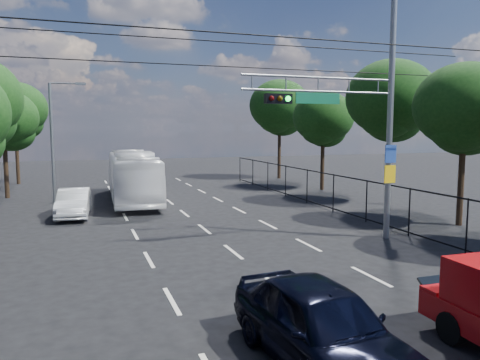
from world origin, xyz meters
name	(u,v)px	position (x,y,z in m)	size (l,w,h in m)	color
ground	(361,353)	(0.00, 0.00, 0.00)	(120.00, 120.00, 0.00)	black
lane_markings	(194,221)	(0.00, 14.00, 0.01)	(6.12, 38.00, 0.01)	beige
signal_mast	(364,106)	(5.28, 7.99, 5.24)	(6.43, 0.39, 9.50)	slate
streetlight_left	(55,136)	(-6.33, 22.00, 3.94)	(2.09, 0.22, 7.08)	slate
utility_wires	(226,49)	(0.00, 8.83, 7.23)	(22.00, 5.04, 0.74)	black
fence_right	(353,197)	(7.60, 12.17, 1.03)	(0.06, 34.03, 2.00)	black
tree_right_b	(465,113)	(11.22, 9.02, 5.06)	(4.50, 4.50, 7.31)	black
tree_right_c	(391,105)	(11.82, 15.02, 5.73)	(5.10, 5.10, 8.29)	black
tree_right_d	(323,122)	(11.42, 22.02, 4.85)	(4.32, 4.32, 7.02)	black
tree_right_e	(280,110)	(11.62, 30.02, 5.94)	(5.28, 5.28, 8.58)	black
tree_left_d	(4,123)	(-9.38, 25.02, 4.72)	(4.20, 4.20, 6.83)	black
tree_left_e	(15,113)	(-9.58, 33.02, 5.53)	(4.92, 4.92, 7.99)	black
navy_hatchback	(322,326)	(-1.03, -0.24, 0.81)	(1.91, 4.74, 1.61)	black
white_bus	(133,176)	(-2.00, 21.27, 1.51)	(2.53, 10.82, 3.01)	white
white_van	(74,203)	(-5.40, 17.00, 0.69)	(1.47, 4.21, 1.39)	silver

